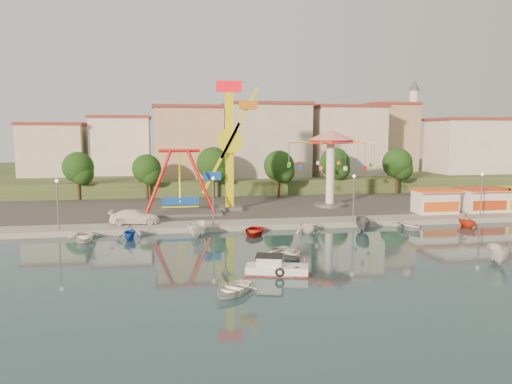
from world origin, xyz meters
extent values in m
plane|color=#152F3A|center=(0.00, 0.00, 0.00)|extent=(200.00, 200.00, 0.00)
cube|color=#9E998E|center=(0.00, 62.00, 0.30)|extent=(200.00, 100.00, 0.60)
cube|color=#4C4944|center=(0.00, 30.00, 0.60)|extent=(90.00, 28.00, 0.01)
cube|color=#384C26|center=(0.00, 67.00, 1.50)|extent=(200.00, 60.00, 3.00)
cube|color=#59595E|center=(-11.38, 21.05, 0.75)|extent=(10.00, 5.00, 0.30)
cube|color=#144EB0|center=(-11.38, 21.05, 2.20)|extent=(4.50, 1.40, 1.00)
cylinder|color=red|center=(-11.38, 21.05, 8.40)|extent=(5.00, 0.40, 0.40)
cube|color=#59595E|center=(-4.99, 23.25, 0.85)|extent=(3.00, 3.00, 0.50)
cube|color=#F9F315|center=(-4.99, 23.25, 8.10)|extent=(1.00, 1.00, 15.00)
cube|color=red|center=(-4.99, 23.25, 16.40)|extent=(3.20, 0.50, 1.40)
cylinder|color=#F9F315|center=(-4.99, 22.45, 9.60)|extent=(3.20, 0.50, 3.20)
cube|color=#F9F315|center=(-3.82, 22.25, 11.81)|extent=(4.99, 0.35, 9.00)
cube|color=orange|center=(-2.65, 22.25, 14.02)|extent=(2.20, 1.20, 1.00)
cylinder|color=#59595E|center=(8.86, 24.17, 0.80)|extent=(4.40, 4.40, 0.40)
cylinder|color=white|center=(8.86, 24.17, 5.10)|extent=(1.10, 1.10, 9.00)
cylinder|color=red|center=(8.86, 24.17, 9.40)|extent=(6.00, 6.00, 0.50)
cone|color=red|center=(8.86, 24.17, 10.30)|extent=(6.40, 6.40, 1.40)
cube|color=white|center=(20.05, 16.50, 2.00)|extent=(5.00, 3.00, 2.80)
cube|color=#DA5413|center=(20.05, 16.50, 3.55)|extent=(5.40, 3.40, 0.25)
cube|color=red|center=(20.05, 14.80, 3.20)|extent=(5.00, 0.77, 0.43)
cube|color=white|center=(26.58, 16.50, 2.00)|extent=(5.00, 3.00, 2.80)
cube|color=#BA340E|center=(26.58, 16.50, 3.55)|extent=(5.40, 3.40, 0.25)
cube|color=red|center=(26.58, 14.80, 3.20)|extent=(5.00, 0.77, 0.43)
cylinder|color=#59595E|center=(-24.00, 13.00, 3.10)|extent=(0.14, 0.14, 5.00)
cylinder|color=#59595E|center=(-8.00, 13.00, 3.10)|extent=(0.14, 0.14, 5.00)
cylinder|color=#59595E|center=(8.00, 13.00, 3.10)|extent=(0.14, 0.14, 5.00)
cylinder|color=#59595E|center=(24.00, 13.00, 3.10)|extent=(0.14, 0.14, 5.00)
cylinder|color=#382314|center=(-26.00, 36.98, 2.40)|extent=(0.44, 0.44, 3.60)
sphere|color=black|center=(-26.00, 36.98, 5.49)|extent=(4.60, 4.60, 4.60)
cylinder|color=#382314|center=(-16.00, 36.24, 2.30)|extent=(0.44, 0.44, 3.40)
sphere|color=black|center=(-16.00, 36.24, 5.22)|extent=(4.35, 4.35, 4.35)
cylinder|color=#382314|center=(-6.00, 35.81, 2.56)|extent=(0.44, 0.44, 3.92)
sphere|color=black|center=(-6.00, 35.81, 5.94)|extent=(5.02, 5.02, 5.02)
cylinder|color=#382314|center=(4.00, 34.36, 2.43)|extent=(0.44, 0.44, 3.66)
sphere|color=black|center=(4.00, 34.36, 5.58)|extent=(4.68, 4.68, 4.68)
cylinder|color=#382314|center=(14.00, 37.35, 2.50)|extent=(0.44, 0.44, 3.80)
sphere|color=black|center=(14.00, 37.35, 5.77)|extent=(4.86, 4.86, 4.86)
cylinder|color=#382314|center=(24.00, 35.54, 2.49)|extent=(0.44, 0.44, 3.77)
sphere|color=black|center=(24.00, 35.54, 5.73)|extent=(4.83, 4.83, 4.83)
cube|color=beige|center=(-33.37, 46.06, 8.93)|extent=(9.26, 9.53, 11.87)
cube|color=silver|center=(-21.33, 51.38, 7.32)|extent=(12.33, 9.01, 8.63)
cube|color=tan|center=(-8.19, 51.96, 8.62)|extent=(11.95, 9.28, 11.23)
cube|color=beige|center=(5.60, 48.80, 7.60)|extent=(12.59, 10.50, 9.20)
cube|color=beige|center=(19.07, 52.20, 7.62)|extent=(10.75, 9.23, 9.24)
cube|color=tan|center=(32.37, 50.33, 8.61)|extent=(12.77, 10.96, 11.21)
cube|color=silver|center=(44.15, 48.77, 9.18)|extent=(8.23, 8.98, 12.36)
cube|color=beige|center=(56.03, 53.70, 7.38)|extent=(11.59, 10.93, 8.76)
cylinder|color=silver|center=(36.00, 54.00, 11.00)|extent=(1.80, 1.80, 16.00)
cylinder|color=#59595E|center=(36.00, 54.00, 16.00)|extent=(2.80, 2.80, 0.30)
cone|color=#59595E|center=(36.00, 54.00, 20.00)|extent=(2.20, 2.20, 2.00)
cube|color=white|center=(-4.79, -4.87, 0.28)|extent=(4.94, 2.93, 0.83)
cube|color=red|center=(-4.79, -4.87, 0.07)|extent=(4.94, 2.93, 0.15)
cube|color=white|center=(-5.35, -4.78, 0.97)|extent=(2.16, 1.83, 0.83)
cube|color=black|center=(-5.35, -4.78, 1.44)|extent=(2.39, 2.06, 0.11)
torus|color=black|center=(-4.79, -5.80, 0.42)|extent=(0.73, 0.37, 0.70)
torus|color=black|center=(-3.49, -5.75, 0.42)|extent=(0.73, 0.37, 0.70)
imported|color=silver|center=(-2.72, 0.04, 0.42)|extent=(3.66, 4.57, 0.84)
imported|color=white|center=(-8.64, -8.86, 0.39)|extent=(4.41, 4.57, 0.77)
imported|color=silver|center=(13.57, -4.80, 0.72)|extent=(2.84, 3.95, 1.43)
imported|color=white|center=(-16.49, 15.19, 1.38)|extent=(5.44, 2.32, 1.56)
imported|color=white|center=(-21.02, 9.80, 0.43)|extent=(3.67, 4.61, 0.86)
imported|color=#1445B7|center=(-16.63, 9.80, 0.75)|extent=(2.63, 3.00, 1.50)
imported|color=white|center=(-9.95, 9.80, 0.79)|extent=(2.66, 4.36, 1.58)
imported|color=#A9140D|center=(-4.06, 9.80, 0.42)|extent=(3.99, 4.78, 0.85)
imported|color=white|center=(1.65, 9.80, 0.85)|extent=(3.34, 3.69, 1.70)
imported|color=#5B5C60|center=(7.91, 9.80, 0.76)|extent=(2.57, 4.19, 1.52)
imported|color=white|center=(13.38, 9.80, 0.41)|extent=(2.95, 4.06, 0.82)
imported|color=red|center=(20.19, 9.80, 0.77)|extent=(2.86, 3.20, 1.53)
camera|label=1|loc=(-12.58, -40.47, 10.55)|focal=35.00mm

